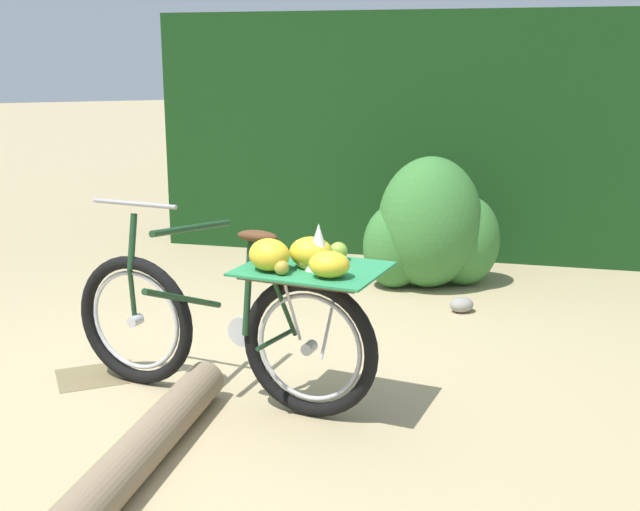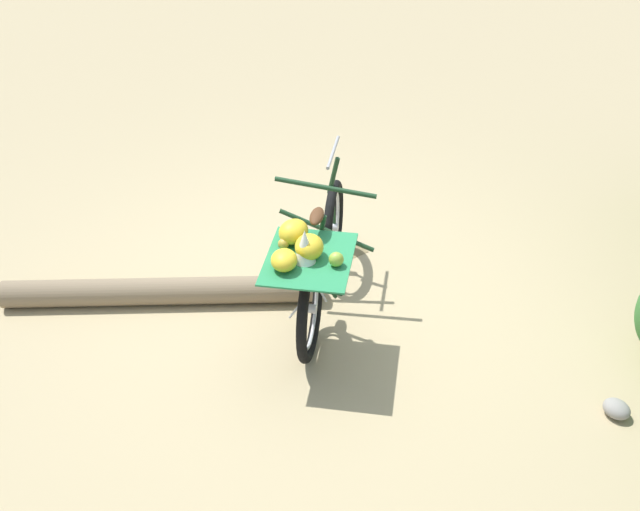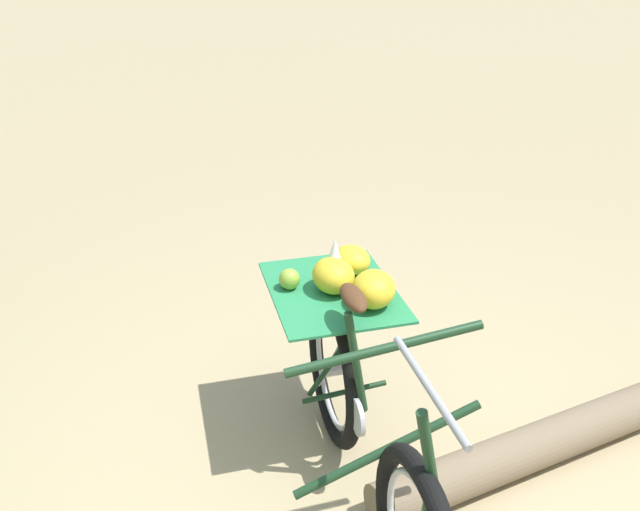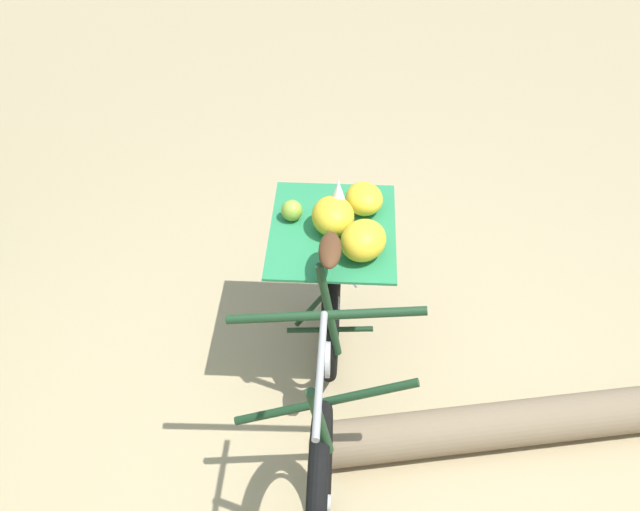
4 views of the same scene
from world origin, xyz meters
TOP-DOWN VIEW (x-y plane):
  - bicycle at (-0.22, 0.18)m, footprint 1.46×1.49m
  - fallen_log at (0.61, 0.99)m, footprint 1.51×2.04m

SIDE VIEW (x-z plane):
  - fallen_log at x=0.61m, z-range 0.00..0.20m
  - bicycle at x=-0.22m, z-range -0.02..1.01m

